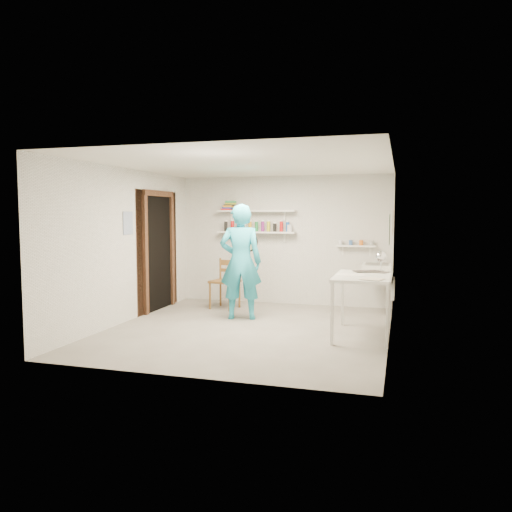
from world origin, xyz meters
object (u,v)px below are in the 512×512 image
(work_table, at_px, (363,306))
(belfast_sink, at_px, (377,273))
(desk_lamp, at_px, (381,257))
(man, at_px, (241,262))
(wooden_chair, at_px, (225,281))
(wall_clock, at_px, (248,242))

(work_table, bearing_deg, belfast_sink, 86.18)
(desk_lamp, bearing_deg, man, 176.82)
(desk_lamp, bearing_deg, wooden_chair, 162.19)
(belfast_sink, xyz_separation_m, wooden_chair, (-2.64, -0.26, -0.21))
(wall_clock, relative_size, work_table, 0.26)
(belfast_sink, distance_m, desk_lamp, 1.20)
(belfast_sink, relative_size, man, 0.32)
(man, relative_size, wall_clock, 5.56)
(work_table, bearing_deg, wall_clock, 156.30)
(wall_clock, bearing_deg, desk_lamp, -22.30)
(wall_clock, bearing_deg, wooden_chair, 124.38)
(wall_clock, xyz_separation_m, desk_lamp, (2.14, -0.34, -0.16))
(wooden_chair, height_order, desk_lamp, desk_lamp)
(wall_clock, distance_m, work_table, 2.26)
(desk_lamp, bearing_deg, belfast_sink, 95.07)
(wooden_chair, relative_size, desk_lamp, 6.12)
(wooden_chair, xyz_separation_m, work_table, (2.53, -1.39, -0.06))
(belfast_sink, distance_m, man, 2.33)
(wall_clock, height_order, wooden_chair, wall_clock)
(man, distance_m, work_table, 2.14)
(man, height_order, wall_clock, man)
(man, relative_size, wooden_chair, 1.89)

